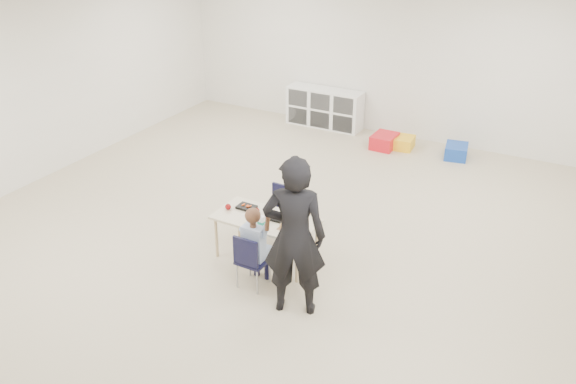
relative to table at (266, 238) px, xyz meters
The scene contains 16 objects.
room 1.13m from the table, 142.31° to the left, with size 9.00×9.02×2.80m.
table is the anchor object (origin of this frame).
chair_near 0.54m from the table, 74.82° to the right, with size 0.32×0.30×0.66m, color black, non-canonical shape.
chair_far 0.54m from the table, 105.18° to the left, with size 0.32×0.30×0.66m, color black, non-canonical shape.
child 0.59m from the table, 74.82° to the right, with size 0.44×0.44×1.04m, color #B1C9F0, non-canonical shape.
lunch_tray_near 0.31m from the table, 24.74° to the left, with size 0.22×0.16×0.03m, color black.
lunch_tray_far 0.44m from the table, 162.71° to the left, with size 0.22×0.16×0.03m, color black.
milk_carton 0.35m from the table, 77.94° to the right, with size 0.07×0.07×0.10m, color white.
bread_roll 0.44m from the table, 20.05° to the right, with size 0.09×0.09×0.07m, color #B28849.
apple_near 0.34m from the table, 164.04° to the left, with size 0.07×0.07×0.07m, color maroon.
apple_far 0.58m from the table, behind, with size 0.07×0.07×0.07m, color maroon.
cubby_shelf 4.58m from the table, 106.90° to the left, with size 1.40×0.40×0.70m, color white.
adult 1.16m from the table, 42.87° to the right, with size 0.63×0.42×1.74m, color black.
bin_red 3.93m from the table, 89.86° to the left, with size 0.37×0.48×0.23m, color red.
bin_yellow 4.07m from the table, 85.63° to the left, with size 0.31×0.40×0.19m, color yellow.
bin_blue 4.25m from the table, 73.78° to the left, with size 0.35×0.44×0.22m, color #1640A5.
Camera 1 is at (3.27, -5.35, 3.96)m, focal length 38.00 mm.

